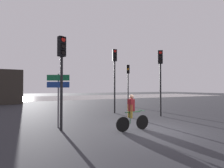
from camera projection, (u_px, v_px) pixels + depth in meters
ground_plane at (152, 130)px, 7.95m from camera, size 120.00×120.00×0.00m
water_strip at (54, 98)px, 33.62m from camera, size 80.00×16.00×0.01m
traffic_light_near_left at (62, 65)px, 7.89m from camera, size 0.38×0.40×4.24m
traffic_light_far_right at (128, 77)px, 18.42m from camera, size 0.40×0.42×4.35m
traffic_light_center at (115, 69)px, 13.32m from camera, size 0.37×0.39×4.86m
traffic_light_near_right at (160, 70)px, 11.89m from camera, size 0.41×0.42×4.47m
direction_sign_post at (58, 90)px, 8.47m from camera, size 0.99×0.54×2.60m
cyclist at (132, 112)px, 7.79m from camera, size 1.71×0.46×1.62m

